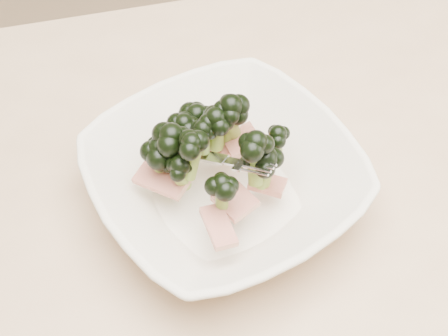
# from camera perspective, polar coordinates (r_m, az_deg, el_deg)

# --- Properties ---
(dining_table) EXTENTS (1.20, 0.80, 0.75)m
(dining_table) POSITION_cam_1_polar(r_m,az_deg,el_deg) (0.72, 7.44, -9.91)
(dining_table) COLOR tan
(dining_table) RESTS_ON ground
(broccoli_dish) EXTENTS (0.33, 0.33, 0.12)m
(broccoli_dish) POSITION_cam_1_polar(r_m,az_deg,el_deg) (0.62, -0.20, -0.50)
(broccoli_dish) COLOR beige
(broccoli_dish) RESTS_ON dining_table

